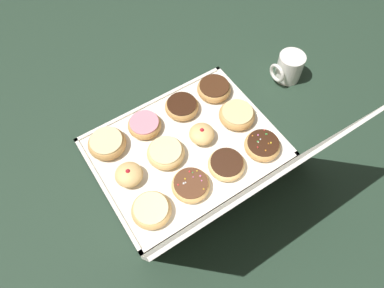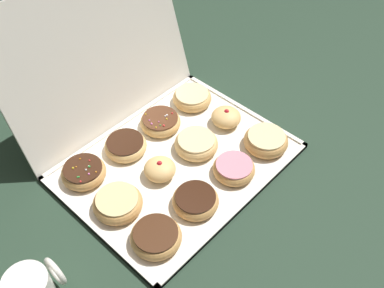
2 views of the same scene
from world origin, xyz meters
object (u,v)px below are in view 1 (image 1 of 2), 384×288
(pink_frosted_donut_2, at_px, (145,125))
(sprinkle_donut_8, at_px, (262,145))
(glazed_ring_donut_11, at_px, (151,210))
(jelly_filled_donut_7, at_px, (130,176))
(chocolate_frosted_donut_0, at_px, (214,89))
(glazed_ring_donut_4, at_px, (236,114))
(jelly_filled_donut_5, at_px, (202,135))
(chocolate_frosted_donut_9, at_px, (226,164))
(glazed_ring_donut_6, at_px, (166,153))
(glazed_ring_donut_3, at_px, (107,143))
(sprinkle_donut_10, at_px, (191,185))
(coffee_mug, at_px, (289,67))
(donut_box, at_px, (185,148))
(chocolate_frosted_donut_1, at_px, (182,106))

(pink_frosted_donut_2, height_order, sprinkle_donut_8, sprinkle_donut_8)
(glazed_ring_donut_11, bearing_deg, jelly_filled_donut_7, -89.59)
(jelly_filled_donut_7, bearing_deg, chocolate_frosted_donut_0, -161.13)
(glazed_ring_donut_11, bearing_deg, glazed_ring_donut_4, -161.50)
(glazed_ring_donut_4, bearing_deg, jelly_filled_donut_5, 2.60)
(chocolate_frosted_donut_9, bearing_deg, glazed_ring_donut_6, -45.44)
(chocolate_frosted_donut_9, bearing_deg, sprinkle_donut_8, 176.70)
(glazed_ring_donut_3, distance_m, chocolate_frosted_donut_9, 0.38)
(sprinkle_donut_10, bearing_deg, sprinkle_donut_8, 177.82)
(jelly_filled_donut_5, distance_m, chocolate_frosted_donut_9, 0.13)
(glazed_ring_donut_3, bearing_deg, coffee_mug, 173.00)
(sprinkle_donut_8, height_order, chocolate_frosted_donut_9, sprinkle_donut_8)
(chocolate_frosted_donut_0, height_order, glazed_ring_donut_4, glazed_ring_donut_4)
(donut_box, relative_size, sprinkle_donut_10, 4.97)
(chocolate_frosted_donut_0, distance_m, chocolate_frosted_donut_9, 0.30)
(glazed_ring_donut_11, bearing_deg, glazed_ring_donut_3, -88.66)
(jelly_filled_donut_5, bearing_deg, pink_frosted_donut_2, -45.81)
(jelly_filled_donut_5, height_order, sprinkle_donut_8, jelly_filled_donut_5)
(glazed_ring_donut_4, xyz_separation_m, glazed_ring_donut_6, (0.27, -0.00, 0.00))
(glazed_ring_donut_3, relative_size, glazed_ring_donut_6, 1.02)
(chocolate_frosted_donut_0, height_order, chocolate_frosted_donut_1, chocolate_frosted_donut_0)
(jelly_filled_donut_5, relative_size, coffee_mug, 0.73)
(jelly_filled_donut_5, distance_m, glazed_ring_donut_6, 0.13)
(chocolate_frosted_donut_1, relative_size, jelly_filled_donut_5, 1.39)
(sprinkle_donut_8, xyz_separation_m, sprinkle_donut_10, (0.26, -0.01, -0.00))
(glazed_ring_donut_6, xyz_separation_m, coffee_mug, (-0.53, -0.05, 0.02))
(glazed_ring_donut_3, xyz_separation_m, sprinkle_donut_10, (-0.14, 0.26, -0.00))
(jelly_filled_donut_7, height_order, sprinkle_donut_8, jelly_filled_donut_7)
(donut_box, bearing_deg, glazed_ring_donut_4, -179.17)
(donut_box, relative_size, coffee_mug, 5.12)
(glazed_ring_donut_6, xyz_separation_m, sprinkle_donut_8, (-0.27, 0.14, -0.00))
(glazed_ring_donut_4, relative_size, glazed_ring_donut_11, 1.04)
(glazed_ring_donut_6, distance_m, sprinkle_donut_8, 0.30)
(glazed_ring_donut_3, xyz_separation_m, glazed_ring_donut_11, (-0.01, 0.27, -0.00))
(chocolate_frosted_donut_1, bearing_deg, jelly_filled_donut_5, 86.90)
(chocolate_frosted_donut_0, height_order, jelly_filled_donut_7, jelly_filled_donut_7)
(chocolate_frosted_donut_9, bearing_deg, coffee_mug, -155.61)
(glazed_ring_donut_3, height_order, jelly_filled_donut_7, jelly_filled_donut_7)
(chocolate_frosted_donut_0, xyz_separation_m, jelly_filled_donut_5, (0.14, 0.14, 0.00))
(glazed_ring_donut_3, distance_m, sprinkle_donut_8, 0.48)
(donut_box, xyz_separation_m, glazed_ring_donut_3, (0.20, -0.14, 0.03))
(glazed_ring_donut_3, height_order, glazed_ring_donut_11, glazed_ring_donut_3)
(glazed_ring_donut_11, bearing_deg, sprinkle_donut_10, -178.30)
(glazed_ring_donut_3, relative_size, glazed_ring_donut_11, 1.04)
(chocolate_frosted_donut_1, height_order, sprinkle_donut_8, sprinkle_donut_8)
(coffee_mug, bearing_deg, glazed_ring_donut_11, 15.47)
(glazed_ring_donut_4, bearing_deg, coffee_mug, -169.27)
(glazed_ring_donut_3, xyz_separation_m, glazed_ring_donut_4, (-0.41, 0.13, -0.00))
(chocolate_frosted_donut_0, distance_m, sprinkle_donut_8, 0.27)
(sprinkle_donut_8, distance_m, chocolate_frosted_donut_9, 0.13)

